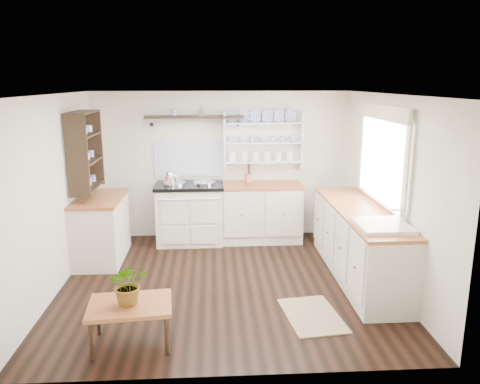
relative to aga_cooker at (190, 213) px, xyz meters
name	(u,v)px	position (x,y,z in m)	size (l,w,h in m)	color
floor	(225,283)	(0.50, -1.57, -0.47)	(4.00, 3.80, 0.01)	black
wall_back	(221,165)	(0.50, 0.33, 0.68)	(4.00, 0.02, 2.30)	silver
wall_right	(389,191)	(2.50, -1.57, 0.68)	(0.02, 3.80, 2.30)	silver
wall_left	(53,195)	(-1.50, -1.57, 0.68)	(0.02, 3.80, 2.30)	silver
ceiling	(224,94)	(0.50, -1.57, 1.83)	(4.00, 3.80, 0.01)	white
window	(383,155)	(2.45, -1.42, 1.09)	(0.08, 1.55, 1.22)	white
aga_cooker	(190,213)	(0.00, 0.00, 0.00)	(1.03, 0.72, 0.95)	silver
back_cabinets	(260,211)	(1.10, 0.03, -0.01)	(1.27, 0.63, 0.90)	beige
right_cabinets	(359,242)	(2.20, -1.47, -0.01)	(0.62, 2.43, 0.90)	beige
belfast_sink	(382,236)	(2.20, -2.22, 0.33)	(0.55, 0.60, 0.45)	white
left_cabinets	(101,228)	(-1.20, -0.67, -0.01)	(0.62, 1.13, 0.90)	beige
plate_rack	(263,140)	(1.15, 0.29, 1.09)	(1.20, 0.22, 0.90)	white
high_shelf	(195,118)	(0.10, 0.21, 1.44)	(1.50, 0.29, 0.16)	black
left_shelving	(85,150)	(-1.34, -0.67, 1.08)	(0.28, 0.80, 1.05)	black
kettle	(170,178)	(-0.28, -0.12, 0.57)	(0.18, 0.18, 0.22)	silver
utensil_crock	(248,178)	(0.91, 0.11, 0.51)	(0.12, 0.12, 0.14)	#A4603C
center_table	(130,308)	(-0.44, -2.91, -0.10)	(0.82, 0.62, 0.42)	brown
potted_plant	(129,284)	(-0.44, -2.91, 0.15)	(0.36, 0.31, 0.40)	#3F7233
floor_rug	(312,315)	(1.40, -2.48, -0.46)	(0.55, 0.85, 0.02)	#896D4F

